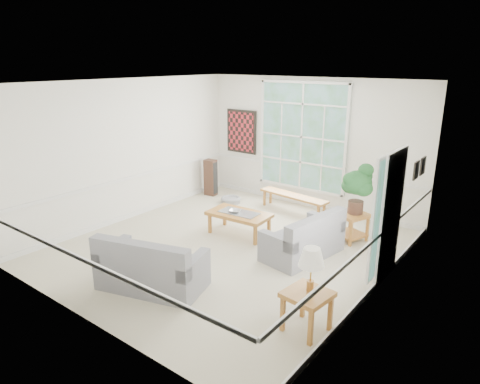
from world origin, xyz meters
name	(u,v)px	position (x,y,z in m)	size (l,w,h in m)	color
floor	(229,247)	(0.00, 0.00, -0.01)	(5.50, 6.00, 0.01)	beige
ceiling	(228,82)	(0.00, 0.00, 3.00)	(5.50, 6.00, 0.02)	white
wall_back	(310,144)	(0.00, 3.00, 1.50)	(5.50, 0.02, 3.00)	white
wall_front	(78,217)	(0.00, -3.00, 1.50)	(5.50, 0.02, 3.00)	white
wall_left	(129,150)	(-2.75, 0.00, 1.50)	(0.02, 6.00, 3.00)	white
wall_right	(382,199)	(2.75, 0.00, 1.50)	(0.02, 6.00, 3.00)	white
window_back	(302,137)	(-0.20, 2.96, 1.65)	(2.30, 0.08, 2.40)	white
entry_door	(390,216)	(2.71, 0.60, 1.05)	(0.08, 0.90, 2.10)	white
door_sidelight	(376,222)	(2.71, -0.03, 1.15)	(0.08, 0.26, 1.90)	white
wall_art	(241,132)	(-1.95, 2.95, 1.60)	(0.90, 0.06, 1.10)	maroon
wall_frame_near	(416,170)	(2.71, 1.75, 1.55)	(0.04, 0.26, 0.32)	black
wall_frame_far	(422,166)	(2.71, 2.15, 1.55)	(0.04, 0.26, 0.32)	black
loveseat_right	(303,234)	(1.26, 0.52, 0.41)	(0.78, 1.51, 0.81)	gray
loveseat_front	(152,261)	(-0.03, -1.85, 0.43)	(1.59, 0.82, 0.86)	gray
coffee_table	(239,224)	(-0.22, 0.59, 0.23)	(1.23, 0.67, 0.46)	#A96C2C
pewter_bowl	(235,211)	(-0.30, 0.56, 0.49)	(0.28, 0.28, 0.07)	#A4A4A9
window_bench	(293,203)	(-0.05, 2.41, 0.20)	(1.72, 0.33, 0.40)	#A96C2C
end_table	(351,226)	(1.66, 1.69, 0.28)	(0.55, 0.55, 0.55)	#A96C2C
houseplant	(357,188)	(1.71, 1.72, 1.05)	(0.58, 0.58, 0.99)	#205627
side_table	(307,311)	(2.40, -1.41, 0.28)	(0.54, 0.54, 0.55)	#A96C2C
table_lamp	(311,269)	(2.39, -1.33, 0.84)	(0.34, 0.34, 0.58)	white
pet_bed	(231,200)	(-1.59, 2.05, 0.07)	(0.48, 0.48, 0.14)	gray
floor_speaker	(211,177)	(-2.40, 2.24, 0.46)	(0.29, 0.23, 0.93)	#42281D
cat	(317,221)	(1.26, 1.06, 0.48)	(0.29, 0.20, 0.14)	black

